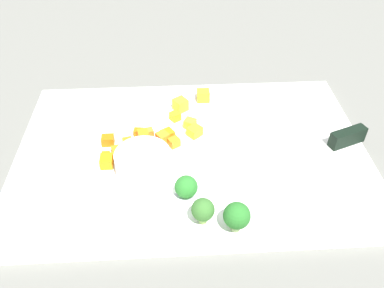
# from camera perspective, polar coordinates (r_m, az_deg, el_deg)

# --- Properties ---
(ground_plane) EXTENTS (4.00, 4.00, 0.00)m
(ground_plane) POSITION_cam_1_polar(r_m,az_deg,el_deg) (0.58, 0.00, -1.65)
(ground_plane) COLOR slate
(cutting_board) EXTENTS (0.50, 0.34, 0.01)m
(cutting_board) POSITION_cam_1_polar(r_m,az_deg,el_deg) (0.57, 0.00, -1.21)
(cutting_board) COLOR white
(cutting_board) RESTS_ON ground_plane
(prep_bowl) EXTENTS (0.07, 0.07, 0.03)m
(prep_bowl) POSITION_cam_1_polar(r_m,az_deg,el_deg) (0.53, -6.98, -2.79)
(prep_bowl) COLOR white
(prep_bowl) RESTS_ON cutting_board
(chef_knife) EXTENTS (0.32, 0.13, 0.02)m
(chef_knife) POSITION_cam_1_polar(r_m,az_deg,el_deg) (0.57, 15.71, -1.45)
(chef_knife) COLOR silver
(chef_knife) RESTS_ON cutting_board
(carrot_dice_0) EXTENTS (0.02, 0.02, 0.01)m
(carrot_dice_0) POSITION_cam_1_polar(r_m,az_deg,el_deg) (0.58, -9.19, 0.10)
(carrot_dice_0) COLOR orange
(carrot_dice_0) RESTS_ON cutting_board
(carrot_dice_1) EXTENTS (0.02, 0.02, 0.01)m
(carrot_dice_1) POSITION_cam_1_polar(r_m,az_deg,el_deg) (0.56, -10.42, -1.28)
(carrot_dice_1) COLOR orange
(carrot_dice_1) RESTS_ON cutting_board
(carrot_dice_2) EXTENTS (0.02, 0.02, 0.01)m
(carrot_dice_2) POSITION_cam_1_polar(r_m,az_deg,el_deg) (0.57, -5.26, -0.40)
(carrot_dice_2) COLOR orange
(carrot_dice_2) RESTS_ON cutting_board
(carrot_dice_3) EXTENTS (0.02, 0.02, 0.01)m
(carrot_dice_3) POSITION_cam_1_polar(r_m,az_deg,el_deg) (0.58, -3.51, 1.33)
(carrot_dice_3) COLOR orange
(carrot_dice_3) RESTS_ON cutting_board
(carrot_dice_4) EXTENTS (0.02, 0.02, 0.02)m
(carrot_dice_4) POSITION_cam_1_polar(r_m,az_deg,el_deg) (0.58, -6.99, 1.11)
(carrot_dice_4) COLOR orange
(carrot_dice_4) RESTS_ON cutting_board
(carrot_dice_5) EXTENTS (0.01, 0.01, 0.01)m
(carrot_dice_5) POSITION_cam_1_polar(r_m,az_deg,el_deg) (0.57, -12.24, -1.63)
(carrot_dice_5) COLOR orange
(carrot_dice_5) RESTS_ON cutting_board
(carrot_dice_6) EXTENTS (0.01, 0.02, 0.01)m
(carrot_dice_6) POSITION_cam_1_polar(r_m,az_deg,el_deg) (0.59, -6.16, 1.61)
(carrot_dice_6) COLOR orange
(carrot_dice_6) RESTS_ON cutting_board
(carrot_dice_7) EXTENTS (0.02, 0.02, 0.01)m
(carrot_dice_7) POSITION_cam_1_polar(r_m,az_deg,el_deg) (0.59, -11.96, 0.53)
(carrot_dice_7) COLOR orange
(carrot_dice_7) RESTS_ON cutting_board
(carrot_dice_8) EXTENTS (0.02, 0.02, 0.01)m
(carrot_dice_8) POSITION_cam_1_polar(r_m,az_deg,el_deg) (0.57, -6.57, 0.02)
(carrot_dice_8) COLOR orange
(carrot_dice_8) RESTS_ON cutting_board
(carrot_dice_9) EXTENTS (0.02, 0.02, 0.01)m
(carrot_dice_9) POSITION_cam_1_polar(r_m,az_deg,el_deg) (0.57, -2.59, 0.25)
(carrot_dice_9) COLOR orange
(carrot_dice_9) RESTS_ON cutting_board
(carrot_dice_10) EXTENTS (0.02, 0.01, 0.01)m
(carrot_dice_10) POSITION_cam_1_polar(r_m,az_deg,el_deg) (0.60, -7.65, 1.69)
(carrot_dice_10) COLOR orange
(carrot_dice_10) RESTS_ON cutting_board
(carrot_dice_11) EXTENTS (0.02, 0.02, 0.01)m
(carrot_dice_11) POSITION_cam_1_polar(r_m,az_deg,el_deg) (0.55, -12.13, -2.44)
(carrot_dice_11) COLOR orange
(carrot_dice_11) RESTS_ON cutting_board
(carrot_dice_12) EXTENTS (0.02, 0.02, 0.02)m
(carrot_dice_12) POSITION_cam_1_polar(r_m,az_deg,el_deg) (0.58, -4.22, 0.85)
(carrot_dice_12) COLOR orange
(carrot_dice_12) RESTS_ON cutting_board
(pepper_dice_0) EXTENTS (0.03, 0.03, 0.02)m
(pepper_dice_0) POSITION_cam_1_polar(r_m,az_deg,el_deg) (0.64, -1.67, 5.65)
(pepper_dice_0) COLOR yellow
(pepper_dice_0) RESTS_ON cutting_board
(pepper_dice_1) EXTENTS (0.02, 0.02, 0.01)m
(pepper_dice_1) POSITION_cam_1_polar(r_m,az_deg,el_deg) (0.60, -0.59, 2.93)
(pepper_dice_1) COLOR yellow
(pepper_dice_1) RESTS_ON cutting_board
(pepper_dice_2) EXTENTS (0.02, 0.02, 0.02)m
(pepper_dice_2) POSITION_cam_1_polar(r_m,az_deg,el_deg) (0.66, 1.62, 6.96)
(pepper_dice_2) COLOR yellow
(pepper_dice_2) RESTS_ON cutting_board
(pepper_dice_3) EXTENTS (0.03, 0.03, 0.01)m
(pepper_dice_3) POSITION_cam_1_polar(r_m,az_deg,el_deg) (0.59, 0.38, 1.82)
(pepper_dice_3) COLOR yellow
(pepper_dice_3) RESTS_ON cutting_board
(pepper_dice_4) EXTENTS (0.02, 0.02, 0.01)m
(pepper_dice_4) POSITION_cam_1_polar(r_m,az_deg,el_deg) (0.62, -2.42, 3.99)
(pepper_dice_4) COLOR yellow
(pepper_dice_4) RESTS_ON cutting_board
(broccoli_floret_0) EXTENTS (0.03, 0.03, 0.04)m
(broccoli_floret_0) POSITION_cam_1_polar(r_m,az_deg,el_deg) (0.46, 1.58, -9.46)
(broccoli_floret_0) COLOR #91BD60
(broccoli_floret_0) RESTS_ON cutting_board
(broccoli_floret_1) EXTENTS (0.03, 0.03, 0.04)m
(broccoli_floret_1) POSITION_cam_1_polar(r_m,az_deg,el_deg) (0.46, 6.44, -10.24)
(broccoli_floret_1) COLOR #8FAC6C
(broccoli_floret_1) RESTS_ON cutting_board
(broccoli_floret_2) EXTENTS (0.03, 0.03, 0.03)m
(broccoli_floret_2) POSITION_cam_1_polar(r_m,az_deg,el_deg) (0.49, -0.84, -6.19)
(broccoli_floret_2) COLOR #98BB5F
(broccoli_floret_2) RESTS_ON cutting_board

